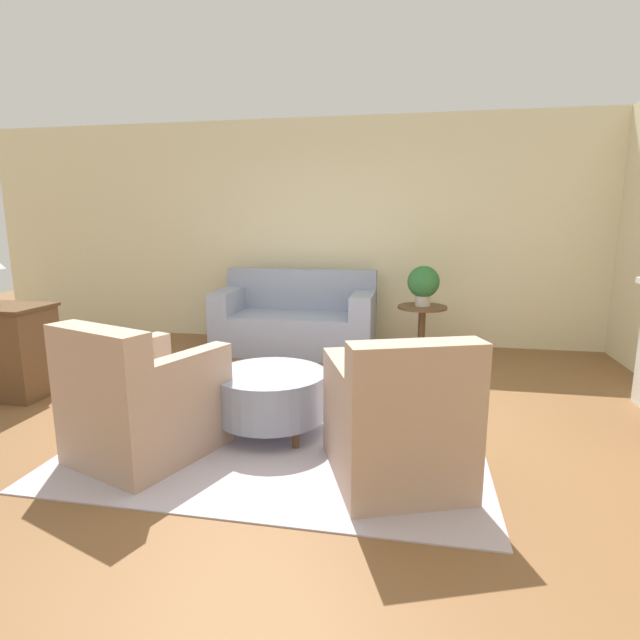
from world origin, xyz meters
The scene contains 9 objects.
ground_plane centered at (0.00, 0.00, 0.00)m, with size 16.00×16.00×0.00m, color brown.
wall_back centered at (0.00, 2.98, 1.40)m, with size 9.85×0.12×2.80m.
rug centered at (0.00, 0.00, 0.01)m, with size 2.83×2.36×0.01m.
couch centered at (-0.49, 2.34, 0.35)m, with size 1.88×0.88×0.96m.
armchair_left centered at (-0.84, -0.57, 0.36)m, with size 0.99×1.07×0.92m.
armchair_right centered at (0.84, -0.57, 0.36)m, with size 0.99×1.07×0.92m.
ottoman_table centered at (-0.11, -0.03, 0.29)m, with size 0.84×0.84×0.45m.
side_table centered at (1.00, 2.20, 0.42)m, with size 0.55×0.55×0.62m.
potted_plant_on_side_table centered at (1.00, 2.20, 0.87)m, with size 0.35×0.35×0.45m.
Camera 1 is at (0.91, -3.41, 1.56)m, focal length 28.00 mm.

